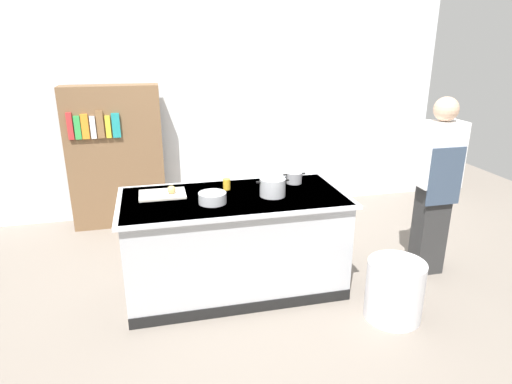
{
  "coord_description": "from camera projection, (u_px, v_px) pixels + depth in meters",
  "views": [
    {
      "loc": [
        -0.66,
        -3.6,
        2.21
      ],
      "look_at": [
        0.25,
        0.2,
        0.85
      ],
      "focal_mm": 31.21,
      "sensor_mm": 36.0,
      "label": 1
    }
  ],
  "objects": [
    {
      "name": "juice_cup",
      "position": [
        227.0,
        184.0,
        4.04
      ],
      "size": [
        0.07,
        0.07,
        0.1
      ],
      "primitive_type": "cylinder",
      "color": "yellow",
      "rests_on": "counter_island"
    },
    {
      "name": "ground_plane",
      "position": [
        235.0,
        286.0,
        4.18
      ],
      "size": [
        10.0,
        10.0,
        0.0
      ],
      "primitive_type": "plane",
      "color": "slate"
    },
    {
      "name": "back_wall",
      "position": [
        202.0,
        97.0,
        5.61
      ],
      "size": [
        6.4,
        0.12,
        3.0
      ],
      "primitive_type": "cube",
      "color": "silver",
      "rests_on": "ground_plane"
    },
    {
      "name": "bookshelf",
      "position": [
        116.0,
        158.0,
        5.31
      ],
      "size": [
        1.1,
        0.31,
        1.7
      ],
      "color": "brown",
      "rests_on": "ground_plane"
    },
    {
      "name": "sauce_pan",
      "position": [
        294.0,
        178.0,
        4.21
      ],
      "size": [
        0.21,
        0.15,
        0.1
      ],
      "color": "#99999E",
      "rests_on": "counter_island"
    },
    {
      "name": "cutting_board",
      "position": [
        162.0,
        194.0,
        3.89
      ],
      "size": [
        0.4,
        0.28,
        0.02
      ],
      "primitive_type": "cube",
      "color": "silver",
      "rests_on": "counter_island"
    },
    {
      "name": "onion",
      "position": [
        171.0,
        190.0,
        3.87
      ],
      "size": [
        0.07,
        0.07,
        0.07
      ],
      "primitive_type": "sphere",
      "color": "tan",
      "rests_on": "cutting_board"
    },
    {
      "name": "mixing_bowl",
      "position": [
        212.0,
        198.0,
        3.71
      ],
      "size": [
        0.23,
        0.23,
        0.09
      ],
      "primitive_type": "cylinder",
      "color": "#B7BABF",
      "rests_on": "counter_island"
    },
    {
      "name": "stock_pot",
      "position": [
        273.0,
        187.0,
        3.87
      ],
      "size": [
        0.29,
        0.22,
        0.16
      ],
      "color": "#B7BABF",
      "rests_on": "counter_island"
    },
    {
      "name": "trash_bin",
      "position": [
        394.0,
        290.0,
        3.64
      ],
      "size": [
        0.47,
        0.47,
        0.5
      ],
      "primitive_type": "cylinder",
      "color": "silver",
      "rests_on": "ground_plane"
    },
    {
      "name": "counter_island",
      "position": [
        234.0,
        241.0,
        4.02
      ],
      "size": [
        1.98,
        0.98,
        0.9
      ],
      "color": "#B7BABF",
      "rests_on": "ground_plane"
    },
    {
      "name": "person_chef",
      "position": [
        436.0,
        184.0,
        4.16
      ],
      "size": [
        0.38,
        0.25,
        1.72
      ],
      "rotation": [
        0.0,
        0.0,
        1.47
      ],
      "color": "#2F2F2F",
      "rests_on": "ground_plane"
    }
  ]
}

